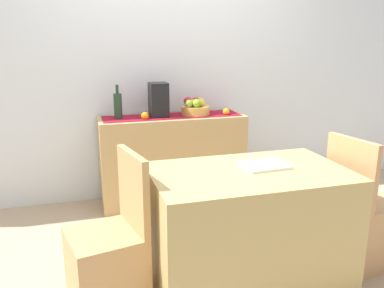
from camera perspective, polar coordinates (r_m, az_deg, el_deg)
The scene contains 19 objects.
ground_plane at distance 3.15m, azimuth 1.40°, elevation -14.24°, with size 6.40×6.40×0.02m, color tan.
room_wall_rear at distance 3.89m, azimuth -3.85°, elevation 12.30°, with size 6.40×0.06×2.70m, color silver.
sideboard_console at distance 3.80m, azimuth -2.78°, elevation -2.15°, with size 1.33×0.42×0.82m, color tan.
table_runner at distance 3.70m, azimuth -2.86°, elevation 3.98°, with size 1.25×0.32×0.01m, color maroon.
fruit_bowl at distance 3.75m, azimuth 0.51°, elevation 4.79°, with size 0.26×0.26×0.08m, color gold.
apple_left at distance 3.74m, azimuth 1.27°, elevation 5.94°, with size 0.08×0.08×0.08m, color gold.
apple_right at distance 3.73m, azimuth 0.13°, elevation 5.85°, with size 0.07×0.07×0.07m, color gold.
apple_rear at distance 3.67m, azimuth 0.65°, elevation 5.77°, with size 0.07×0.07×0.07m, color #82B02C.
apple_center at distance 3.80m, azimuth 0.49°, elevation 6.09°, with size 0.08×0.08×0.08m, color #A93020.
apple_upper at distance 3.67m, azimuth -0.43°, elevation 5.74°, with size 0.07×0.07×0.07m, color #87AB38.
apple_front at distance 3.78m, azimuth -0.58°, elevation 6.08°, with size 0.08×0.08×0.08m, color red.
wine_bottle at distance 3.60m, azimuth -10.43°, elevation 5.33°, with size 0.07×0.07×0.30m.
coffee_maker at distance 3.65m, azimuth -4.75°, elevation 6.21°, with size 0.16×0.18×0.31m, color black.
orange_loose_near_bowl at distance 3.76m, azimuth 4.85°, elevation 4.55°, with size 0.07×0.07×0.07m, color orange.
orange_loose_far at distance 3.56m, azimuth -6.65°, elevation 3.97°, with size 0.07×0.07×0.07m, color orange.
dining_table at distance 2.60m, azimuth 7.86°, elevation -11.53°, with size 1.19×0.73×0.74m, color tan.
open_book at distance 2.54m, azimuth 10.21°, elevation -2.99°, with size 0.28×0.21×0.02m, color white.
chair_near_window at distance 2.46m, azimuth -11.64°, elevation -16.03°, with size 0.48×0.48×0.90m.
chair_by_corner at distance 3.07m, azimuth 22.90°, elevation -10.51°, with size 0.46×0.46×0.90m.
Camera 1 is at (-0.84, -2.62, 1.51)m, focal length 37.77 mm.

